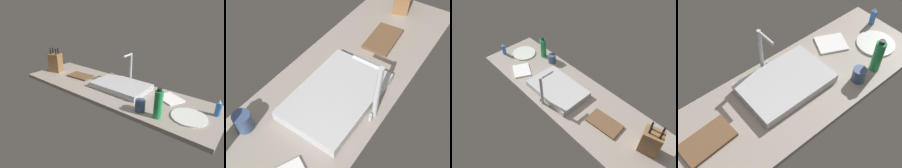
# 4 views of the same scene
# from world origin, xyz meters

# --- Properties ---
(countertop_slab) EXTENTS (1.96, 0.59, 0.04)m
(countertop_slab) POSITION_xyz_m (0.00, 0.00, 0.02)
(countertop_slab) COLOR gray
(countertop_slab) RESTS_ON ground
(sink_basin) EXTENTS (0.51, 0.34, 0.05)m
(sink_basin) POSITION_xyz_m (0.07, 0.05, 0.06)
(sink_basin) COLOR #B7BABF
(sink_basin) RESTS_ON countertop_slab
(faucet) EXTENTS (0.05, 0.14, 0.30)m
(faucet) POSITION_xyz_m (0.05, 0.23, 0.21)
(faucet) COLOR #B7BABF
(faucet) RESTS_ON countertop_slab
(knife_block) EXTENTS (0.16, 0.13, 0.27)m
(knife_block) POSITION_xyz_m (-0.81, -0.03, 0.14)
(knife_block) COLOR brown
(knife_block) RESTS_ON countertop_slab
(cutting_board) EXTENTS (0.28, 0.18, 0.02)m
(cutting_board) POSITION_xyz_m (-0.46, 0.02, 0.04)
(cutting_board) COLOR brown
(cutting_board) RESTS_ON countertop_slab
(soap_bottle) EXTENTS (0.04, 0.04, 0.13)m
(soap_bottle) POSITION_xyz_m (0.90, 0.10, 0.09)
(soap_bottle) COLOR blue
(soap_bottle) RESTS_ON countertop_slab
(water_bottle) EXTENTS (0.06, 0.06, 0.23)m
(water_bottle) POSITION_xyz_m (0.57, -0.19, 0.14)
(water_bottle) COLOR #1E8E47
(water_bottle) RESTS_ON countertop_slab
(dinner_plate) EXTENTS (0.25, 0.25, 0.01)m
(dinner_plate) POSITION_xyz_m (0.75, -0.05, 0.04)
(dinner_plate) COLOR silver
(dinner_plate) RESTS_ON countertop_slab
(dish_towel) EXTENTS (0.24, 0.23, 0.01)m
(dish_towel) POSITION_xyz_m (0.53, 0.13, 0.04)
(dish_towel) COLOR white
(dish_towel) RESTS_ON countertop_slab
(coffee_mug) EXTENTS (0.08, 0.08, 0.09)m
(coffee_mug) POSITION_xyz_m (0.43, -0.19, 0.08)
(coffee_mug) COLOR #384C75
(coffee_mug) RESTS_ON countertop_slab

